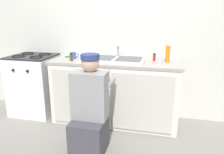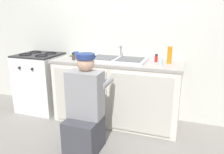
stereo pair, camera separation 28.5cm
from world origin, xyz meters
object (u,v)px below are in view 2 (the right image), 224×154
object	(u,v)px
spice_bottle_red	(156,58)
soap_bottle_orange	(170,55)
stove_range	(41,82)
plumber_person	(85,112)
spice_bottle_pepper	(73,56)
water_glass	(161,61)
coffee_mug	(76,55)
sink_double_basin	(117,59)
cell_phone	(74,55)

from	to	relation	value
spice_bottle_red	soap_bottle_orange	world-z (taller)	soap_bottle_orange
soap_bottle_orange	stove_range	bearing A→B (deg)	-178.50
plumber_person	spice_bottle_pepper	xyz separation A→B (m)	(-0.47, 0.63, 0.49)
stove_range	plumber_person	bearing A→B (deg)	-33.95
stove_range	spice_bottle_red	distance (m)	1.87
spice_bottle_red	spice_bottle_pepper	bearing A→B (deg)	-167.03
soap_bottle_orange	water_glass	distance (m)	0.18
stove_range	water_glass	size ratio (longest dim) A/B	9.25
soap_bottle_orange	coffee_mug	bearing A→B (deg)	-177.34
coffee_mug	stove_range	bearing A→B (deg)	179.22
sink_double_basin	stove_range	size ratio (longest dim) A/B	0.86
spice_bottle_red	water_glass	xyz separation A→B (m)	(0.08, -0.18, -0.00)
soap_bottle_orange	water_glass	world-z (taller)	soap_bottle_orange
sink_double_basin	coffee_mug	world-z (taller)	sink_double_basin
spice_bottle_red	soap_bottle_orange	distance (m)	0.19
spice_bottle_pepper	water_glass	world-z (taller)	spice_bottle_pepper
spice_bottle_red	water_glass	world-z (taller)	spice_bottle_red
soap_bottle_orange	spice_bottle_red	bearing A→B (deg)	166.80
sink_double_basin	water_glass	bearing A→B (deg)	-8.15
plumber_person	soap_bottle_orange	world-z (taller)	soap_bottle_orange
water_glass	soap_bottle_orange	bearing A→B (deg)	55.62
spice_bottle_pepper	spice_bottle_red	bearing A→B (deg)	12.97
stove_range	coffee_mug	world-z (taller)	coffee_mug
coffee_mug	water_glass	distance (m)	1.21
spice_bottle_pepper	water_glass	xyz separation A→B (m)	(1.18, 0.08, -0.00)
stove_range	water_glass	bearing A→B (deg)	-2.54
stove_range	soap_bottle_orange	size ratio (longest dim) A/B	3.70
stove_range	cell_phone	bearing A→B (deg)	14.17
plumber_person	coffee_mug	distance (m)	1.05
coffee_mug	spice_bottle_red	bearing A→B (deg)	5.10
plumber_person	cell_phone	xyz separation A→B (m)	(-0.63, 0.92, 0.44)
plumber_person	spice_bottle_pepper	bearing A→B (deg)	126.59
sink_double_basin	soap_bottle_orange	world-z (taller)	soap_bottle_orange
spice_bottle_pepper	sink_double_basin	bearing A→B (deg)	15.73
coffee_mug	spice_bottle_pepper	bearing A→B (deg)	-76.63
coffee_mug	cell_phone	bearing A→B (deg)	131.41
plumber_person	spice_bottle_red	world-z (taller)	plumber_person
spice_bottle_red	soap_bottle_orange	bearing A→B (deg)	-13.20
stove_range	spice_bottle_red	world-z (taller)	spice_bottle_red
spice_bottle_red	spice_bottle_pepper	world-z (taller)	same
spice_bottle_pepper	soap_bottle_orange	size ratio (longest dim) A/B	0.42
spice_bottle_pepper	soap_bottle_orange	bearing A→B (deg)	9.50
coffee_mug	plumber_person	bearing A→B (deg)	-57.21
stove_range	plumber_person	distance (m)	1.41
stove_range	plumber_person	xyz separation A→B (m)	(1.17, -0.79, 0.00)
stove_range	cell_phone	xyz separation A→B (m)	(0.54, 0.14, 0.44)
plumber_person	cell_phone	world-z (taller)	plumber_person
soap_bottle_orange	plumber_person	bearing A→B (deg)	-133.70
sink_double_basin	spice_bottle_red	distance (m)	0.53
sink_double_basin	plumber_person	world-z (taller)	plumber_person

